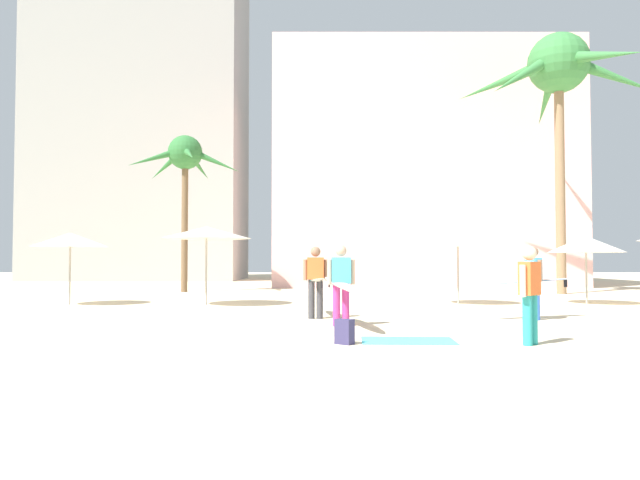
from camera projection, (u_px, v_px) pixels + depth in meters
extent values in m
plane|color=beige|center=(381.00, 380.00, 6.86)|extent=(120.00, 120.00, 0.00)
cube|color=beige|center=(411.00, 175.00, 35.08)|extent=(16.17, 11.32, 13.05)
cube|color=gray|center=(141.00, 29.00, 42.96)|extent=(14.54, 8.27, 37.06)
cylinder|color=#896B4C|center=(557.00, 178.00, 24.52)|extent=(0.39, 0.39, 9.77)
sphere|color=#387A3D|center=(555.00, 63.00, 24.69)|extent=(2.54, 2.54, 2.54)
cone|color=#387A3D|center=(613.00, 78.00, 24.52)|extent=(3.70, 0.80, 1.87)
cone|color=#387A3D|center=(543.00, 98.00, 26.92)|extent=(1.10, 3.60, 2.22)
cone|color=#387A3D|center=(497.00, 83.00, 25.67)|extent=(3.62, 2.06, 1.61)
cone|color=#387A3D|center=(519.00, 76.00, 23.51)|extent=(3.32, 2.26, 2.29)
cone|color=#387A3D|center=(600.00, 56.00, 22.38)|extent=(1.72, 3.72, 1.51)
cylinder|color=brown|center=(182.00, 222.00, 25.82)|extent=(0.29, 0.29, 6.22)
sphere|color=#2D6B33|center=(182.00, 152.00, 25.93)|extent=(1.52, 1.52, 1.52)
cone|color=#2D6B33|center=(214.00, 162.00, 25.87)|extent=(2.19, 0.40, 1.19)
cone|color=#2D6B33|center=(196.00, 167.00, 27.28)|extent=(0.84, 2.21, 1.17)
cone|color=#2D6B33|center=(163.00, 166.00, 26.74)|extent=(1.92, 1.56, 1.29)
cone|color=#2D6B33|center=(150.00, 158.00, 25.24)|extent=(2.11, 1.33, 1.09)
cone|color=#2D6B33|center=(186.00, 154.00, 24.55)|extent=(1.07, 2.22, 0.97)
cylinder|color=gray|center=(583.00, 270.00, 18.77)|extent=(0.06, 0.06, 2.19)
cone|color=beige|center=(583.00, 244.00, 18.80)|extent=(2.38, 2.38, 0.53)
cylinder|color=gray|center=(203.00, 266.00, 18.23)|extent=(0.06, 0.06, 2.47)
cone|color=beige|center=(204.00, 232.00, 18.26)|extent=(2.78, 2.78, 0.38)
cylinder|color=gray|center=(455.00, 268.00, 18.66)|extent=(0.06, 0.06, 2.30)
cone|color=white|center=(455.00, 240.00, 18.69)|extent=(2.31, 2.31, 0.45)
cylinder|color=gray|center=(67.00, 269.00, 18.39)|extent=(0.06, 0.06, 2.29)
cone|color=beige|center=(67.00, 240.00, 18.43)|extent=(2.35, 2.35, 0.45)
cube|color=#4CC6D6|center=(405.00, 341.00, 10.17)|extent=(1.66, 1.07, 0.01)
cube|color=#332F56|center=(342.00, 332.00, 9.79)|extent=(0.35, 0.33, 0.42)
cube|color=#292545|center=(346.00, 336.00, 9.88)|extent=(0.20, 0.18, 0.18)
cylinder|color=#3D3D42|center=(309.00, 299.00, 14.05)|extent=(0.16, 0.16, 0.95)
cylinder|color=#3D3D42|center=(317.00, 299.00, 14.05)|extent=(0.16, 0.16, 0.95)
cube|color=orange|center=(313.00, 268.00, 14.08)|extent=(0.40, 0.23, 0.53)
sphere|color=#936B51|center=(313.00, 252.00, 14.09)|extent=(0.24, 0.24, 0.24)
cylinder|color=#936B51|center=(303.00, 270.00, 14.08)|extent=(0.10, 0.10, 0.50)
cylinder|color=#936B51|center=(323.00, 270.00, 14.08)|extent=(0.10, 0.10, 0.50)
ellipsoid|color=white|center=(313.00, 281.00, 14.37)|extent=(0.68, 3.10, 0.28)
ellipsoid|color=teal|center=(313.00, 281.00, 14.37)|extent=(0.70, 3.11, 0.25)
cube|color=black|center=(318.00, 284.00, 13.14)|extent=(0.03, 0.11, 0.19)
cylinder|color=blue|center=(533.00, 300.00, 13.71)|extent=(0.20, 0.20, 0.95)
cylinder|color=blue|center=(528.00, 300.00, 13.90)|extent=(0.20, 0.20, 0.95)
cube|color=#4CB2DB|center=(530.00, 269.00, 13.83)|extent=(0.32, 0.44, 0.53)
sphere|color=#936B51|center=(530.00, 252.00, 13.85)|extent=(0.29, 0.29, 0.24)
cylinder|color=#936B51|center=(537.00, 270.00, 13.59)|extent=(0.12, 0.12, 0.50)
cylinder|color=#936B51|center=(524.00, 270.00, 14.07)|extent=(0.12, 0.12, 0.50)
ellipsoid|color=#B2B2B7|center=(526.00, 281.00, 14.12)|extent=(2.76, 1.31, 0.17)
ellipsoid|color=#1469B8|center=(526.00, 281.00, 14.12)|extent=(2.77, 1.34, 0.15)
cube|color=black|center=(562.00, 283.00, 14.54)|extent=(0.11, 0.05, 0.18)
cylinder|color=#B7337F|center=(343.00, 305.00, 12.47)|extent=(0.18, 0.18, 0.92)
cylinder|color=#B7337F|center=(334.00, 305.00, 12.45)|extent=(0.18, 0.18, 0.92)
cube|color=#4CB2DB|center=(338.00, 270.00, 12.49)|extent=(0.42, 0.26, 0.56)
sphere|color=#D1A889|center=(338.00, 251.00, 12.50)|extent=(0.26, 0.26, 0.24)
cylinder|color=#D1A889|center=(350.00, 272.00, 12.51)|extent=(0.11, 0.11, 0.53)
cylinder|color=#D1A889|center=(327.00, 272.00, 12.46)|extent=(0.11, 0.11, 0.53)
ellipsoid|color=beige|center=(339.00, 285.00, 12.18)|extent=(0.93, 2.91, 0.29)
ellipsoid|color=#B14335|center=(339.00, 285.00, 12.18)|extent=(0.95, 2.92, 0.27)
cube|color=black|center=(327.00, 283.00, 13.32)|extent=(0.04, 0.12, 0.19)
cylinder|color=teal|center=(530.00, 319.00, 9.79)|extent=(0.23, 0.23, 0.83)
cylinder|color=teal|center=(524.00, 320.00, 9.65)|extent=(0.23, 0.23, 0.83)
cube|color=orange|center=(526.00, 278.00, 9.74)|extent=(0.44, 0.44, 0.56)
sphere|color=beige|center=(526.00, 253.00, 9.76)|extent=(0.34, 0.34, 0.24)
cylinder|color=beige|center=(533.00, 280.00, 9.92)|extent=(0.14, 0.14, 0.53)
cylinder|color=beige|center=(520.00, 281.00, 9.56)|extent=(0.14, 0.14, 0.53)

